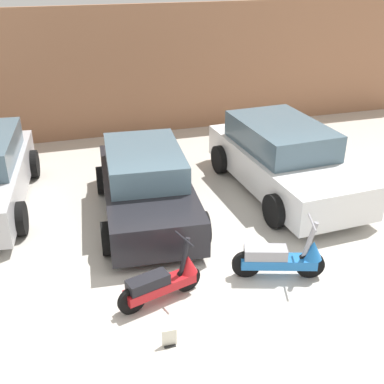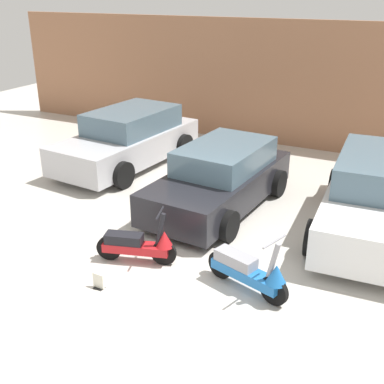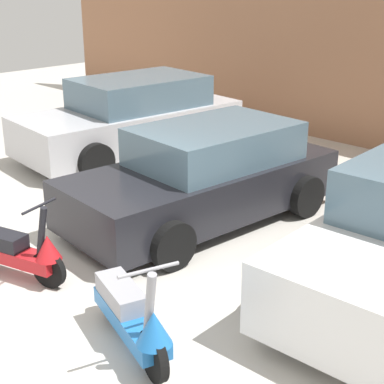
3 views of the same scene
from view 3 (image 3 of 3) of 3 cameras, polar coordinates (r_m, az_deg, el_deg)
ground_plane at (r=6.34m, az=-17.29°, el=-11.61°), size 28.00×28.00×0.00m
scooter_front_left at (r=6.89m, az=-16.43°, el=-5.49°), size 1.36×0.65×0.97m
scooter_front_right at (r=5.44m, az=-5.76°, el=-11.90°), size 1.45×0.72×1.04m
car_rear_left at (r=11.22m, az=-5.83°, el=7.17°), size 2.34×4.36×1.43m
car_rear_center at (r=8.09m, az=1.29°, el=1.54°), size 2.14×4.04×1.33m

